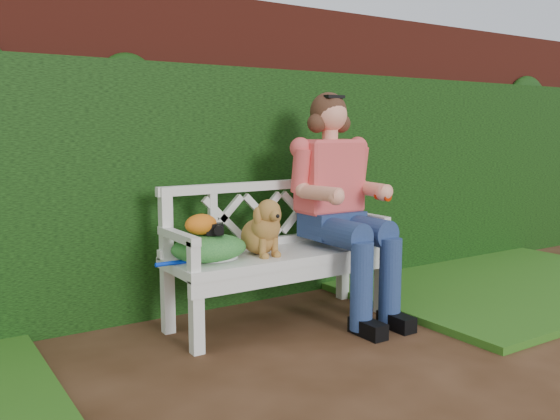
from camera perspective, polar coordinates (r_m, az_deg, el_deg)
ground at (r=2.97m, az=5.66°, el=-17.53°), size 60.00×60.00×0.00m
brick_wall at (r=4.33m, az=-10.09°, el=5.44°), size 10.00×0.30×2.20m
ivy_hedge at (r=4.15m, az=-8.82°, el=1.91°), size 10.00×0.18×1.70m
grass_right at (r=5.22m, az=20.33°, el=-6.49°), size 2.60×2.00×0.05m
garden_bench at (r=3.93m, az=0.00°, el=-7.39°), size 1.63×0.74×0.48m
seated_woman at (r=4.05m, az=5.23°, el=0.75°), size 0.73×0.93×1.55m
dog at (r=3.73m, az=-1.80°, el=-1.56°), size 0.30×0.37×0.37m
tennis_racket at (r=3.63m, az=-6.64°, el=-4.60°), size 0.59×0.34×0.03m
green_bag at (r=3.61m, az=-6.84°, el=-3.59°), size 0.49×0.39×0.16m
camera_item at (r=3.57m, az=-6.30°, el=-1.82°), size 0.13×0.11×0.07m
baseball_glove at (r=3.57m, az=-7.61°, el=-1.38°), size 0.20×0.15×0.13m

